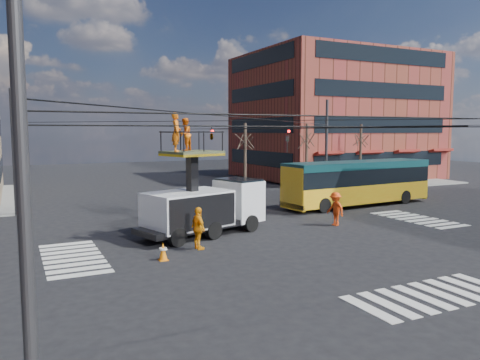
% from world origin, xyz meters
% --- Properties ---
extents(ground, '(120.00, 120.00, 0.00)m').
position_xyz_m(ground, '(0.00, 0.00, 0.00)').
color(ground, black).
rests_on(ground, ground).
extents(sidewalk_ne, '(18.00, 18.00, 0.12)m').
position_xyz_m(sidewalk_ne, '(21.00, 21.00, 0.06)').
color(sidewalk_ne, slate).
rests_on(sidewalk_ne, ground).
extents(crosswalks, '(22.40, 22.40, 0.02)m').
position_xyz_m(crosswalks, '(0.00, 0.00, 0.01)').
color(crosswalks, silver).
rests_on(crosswalks, ground).
extents(building_ne, '(20.06, 16.06, 14.00)m').
position_xyz_m(building_ne, '(21.98, 23.98, 7.00)').
color(building_ne, brown).
rests_on(building_ne, ground).
extents(overhead_network, '(24.24, 24.24, 8.00)m').
position_xyz_m(overhead_network, '(-0.07, 0.40, 4.29)').
color(overhead_network, '#2D2D30').
rests_on(overhead_network, ground).
extents(tree_a, '(2.00, 2.00, 6.00)m').
position_xyz_m(tree_a, '(5.00, 13.50, 4.63)').
color(tree_a, '#382B21').
rests_on(tree_a, ground).
extents(tree_b, '(2.00, 2.00, 6.00)m').
position_xyz_m(tree_b, '(11.00, 13.50, 4.63)').
color(tree_b, '#382B21').
rests_on(tree_b, ground).
extents(tree_c, '(2.00, 2.00, 6.00)m').
position_xyz_m(tree_c, '(17.00, 13.50, 4.63)').
color(tree_c, '#382B21').
rests_on(tree_c, ground).
extents(utility_truck, '(7.37, 4.28, 6.25)m').
position_xyz_m(utility_truck, '(-3.25, 1.77, 2.03)').
color(utility_truck, black).
rests_on(utility_truck, ground).
extents(city_bus, '(12.11, 3.46, 3.20)m').
position_xyz_m(city_bus, '(10.23, 5.77, 1.72)').
color(city_bus, orange).
rests_on(city_bus, ground).
extents(traffic_cone, '(0.36, 0.36, 0.75)m').
position_xyz_m(traffic_cone, '(-6.66, -2.05, 0.38)').
color(traffic_cone, orange).
rests_on(traffic_cone, ground).
extents(worker_ground, '(0.59, 1.19, 1.95)m').
position_xyz_m(worker_ground, '(-4.69, -1.03, 0.98)').
color(worker_ground, orange).
rests_on(worker_ground, ground).
extents(flagger, '(0.84, 1.31, 1.92)m').
position_xyz_m(flagger, '(4.26, 0.61, 0.96)').
color(flagger, red).
rests_on(flagger, ground).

